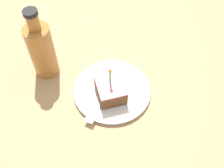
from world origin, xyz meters
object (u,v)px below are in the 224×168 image
at_px(fork, 100,103).
at_px(bottle, 42,50).
at_px(cake_slice, 110,88).
at_px(plate, 112,90).

height_order(fork, bottle, bottle).
bearing_deg(cake_slice, bottle, 137.98).
xyz_separation_m(fork, bottle, (-0.13, 0.18, 0.08)).
bearing_deg(fork, plate, 40.35).
xyz_separation_m(cake_slice, bottle, (-0.17, 0.15, 0.06)).
xyz_separation_m(plate, cake_slice, (-0.01, -0.01, 0.03)).
relative_size(cake_slice, fork, 0.87).
bearing_deg(bottle, cake_slice, -42.02).
bearing_deg(plate, cake_slice, -123.80).
distance_m(cake_slice, fork, 0.05).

